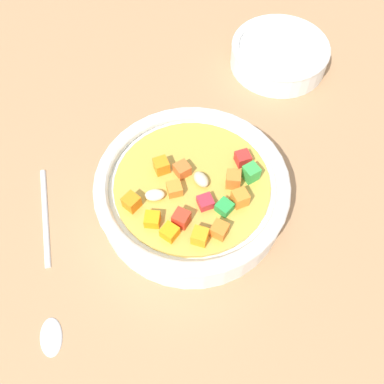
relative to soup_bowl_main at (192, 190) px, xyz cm
name	(u,v)px	position (x,y,z in cm)	size (l,w,h in cm)	color
ground_plane	(192,206)	(0.01, -0.04, -3.55)	(140.00, 140.00, 2.00)	#9E754F
soup_bowl_main	(192,190)	(0.00, 0.00, 0.00)	(20.26, 20.26, 5.62)	white
spoon	(47,278)	(15.28, 7.19, -2.20)	(3.64, 20.40, 0.76)	silver
side_bowl_small	(279,54)	(-14.20, -20.49, -0.72)	(13.07, 13.07, 3.53)	white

